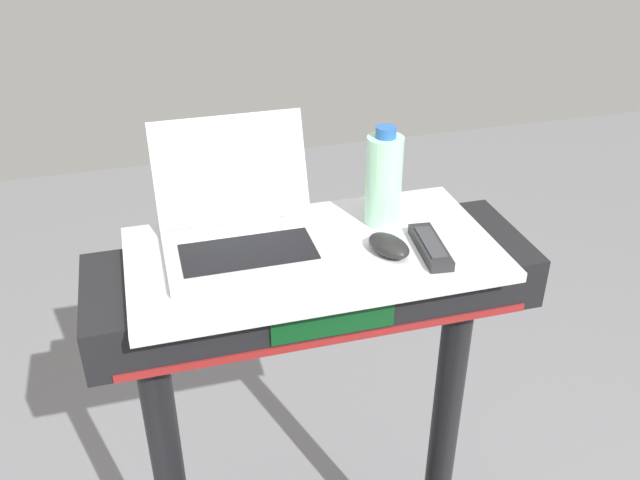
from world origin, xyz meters
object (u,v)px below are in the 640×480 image
water_bottle (384,179)px  computer_mouse (389,246)px  laptop (241,224)px  tv_remote (430,247)px

water_bottle → computer_mouse: bearing=-104.0°
laptop → computer_mouse: laptop is taller
tv_remote → computer_mouse: bearing=168.6°
computer_mouse → tv_remote: bearing=-31.9°
laptop → tv_remote: size_ratio=1.91×
computer_mouse → water_bottle: size_ratio=0.47×
computer_mouse → water_bottle: water_bottle is taller
water_bottle → tv_remote: bearing=-70.3°
laptop → computer_mouse: 0.29m
computer_mouse → tv_remote: 0.08m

